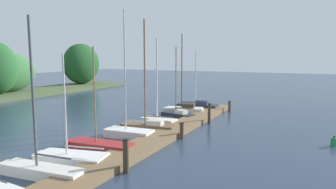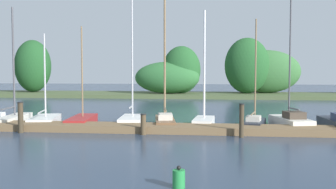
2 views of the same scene
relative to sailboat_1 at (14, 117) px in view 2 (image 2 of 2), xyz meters
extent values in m
cube|color=brown|center=(7.82, -1.95, -0.20)|extent=(24.52, 1.80, 0.35)
cube|color=#4C5B38|center=(7.82, 24.36, -0.17)|extent=(56.45, 8.00, 0.40)
ellipsoid|color=#235628|center=(15.37, 25.07, 3.25)|extent=(5.15, 3.95, 6.44)
ellipsoid|color=#235628|center=(7.80, 24.41, 2.77)|extent=(4.44, 3.54, 5.50)
ellipsoid|color=#2D6633|center=(6.19, 23.76, 1.86)|extent=(7.49, 3.66, 3.66)
ellipsoid|color=#1E4C23|center=(-10.62, 24.97, 3.22)|extent=(4.39, 4.32, 6.39)
ellipsoid|color=#386B38|center=(17.71, 26.07, 2.56)|extent=(7.92, 3.47, 5.06)
cube|color=silver|center=(0.02, -0.18, -0.13)|extent=(1.29, 3.97, 0.49)
cube|color=silver|center=(-0.15, 1.57, -0.15)|extent=(0.60, 1.02, 0.41)
cylinder|color=#4C4C51|center=(-0.01, 0.11, 3.25)|extent=(0.11, 0.11, 6.27)
cylinder|color=#4C4C51|center=(0.07, -0.74, 0.62)|extent=(0.27, 1.90, 0.09)
cube|color=white|center=(1.88, -0.02, -0.15)|extent=(2.06, 3.60, 0.45)
cube|color=white|center=(1.55, 1.47, -0.17)|extent=(0.91, 0.99, 0.38)
cylinder|color=#B7B7BC|center=(1.83, 0.22, 2.46)|extent=(0.10, 0.10, 4.78)
cylinder|color=#B7B7BC|center=(2.03, -0.67, 0.45)|extent=(0.51, 2.01, 0.07)
cube|color=maroon|center=(4.06, 0.02, -0.14)|extent=(1.51, 3.79, 0.46)
cube|color=maroon|center=(3.89, 1.67, -0.17)|extent=(0.72, 0.98, 0.39)
cylinder|color=#7F6647|center=(4.03, 0.29, 2.67)|extent=(0.09, 0.09, 5.16)
cube|color=white|center=(6.99, 0.10, -0.12)|extent=(1.51, 3.10, 0.50)
cube|color=white|center=(6.87, 1.44, -0.15)|extent=(0.75, 0.81, 0.43)
cylinder|color=#B7B7BC|center=(6.97, 0.32, 3.84)|extent=(0.09, 0.09, 7.41)
cylinder|color=#B7B7BC|center=(7.02, -0.28, 0.72)|extent=(0.20, 1.34, 0.09)
cube|color=brown|center=(8.90, -0.24, -0.14)|extent=(1.55, 3.67, 0.47)
cube|color=brown|center=(8.65, 1.34, -0.16)|extent=(0.69, 0.97, 0.40)
cube|color=beige|center=(8.96, -0.68, 0.26)|extent=(0.91, 1.17, 0.31)
cylinder|color=#7F6647|center=(8.85, 0.03, 3.63)|extent=(0.12, 0.12, 7.06)
cylinder|color=#7F6647|center=(9.00, -0.89, 0.67)|extent=(0.40, 2.06, 0.08)
cube|color=white|center=(11.02, 0.08, -0.14)|extent=(1.21, 2.75, 0.48)
cube|color=white|center=(11.11, 1.28, -0.16)|extent=(0.60, 0.71, 0.40)
cylinder|color=silver|center=(11.03, 0.28, 3.07)|extent=(0.11, 0.11, 5.94)
cube|color=#232833|center=(13.74, -0.21, -0.16)|extent=(1.56, 3.00, 0.43)
cube|color=#232833|center=(14.03, 1.04, -0.18)|extent=(0.67, 0.81, 0.37)
cube|color=beige|center=(13.66, -0.56, 0.20)|extent=(0.88, 0.99, 0.28)
cylinder|color=#7F6647|center=(13.79, 0.00, 2.77)|extent=(0.08, 0.08, 5.43)
cylinder|color=#7F6647|center=(13.63, -0.70, 0.49)|extent=(0.43, 1.56, 0.08)
cube|color=silver|center=(15.69, 0.06, -0.09)|extent=(1.98, 3.47, 0.57)
cube|color=silver|center=(15.34, 1.49, -0.12)|extent=(0.86, 0.96, 0.49)
cube|color=#3D3328|center=(15.79, -0.34, 0.39)|extent=(1.13, 1.18, 0.37)
cylinder|color=#4C4C51|center=(15.63, 0.30, 3.41)|extent=(0.09, 0.09, 6.43)
cylinder|color=#4C4C51|center=(15.77, -0.26, 0.71)|extent=(0.38, 1.25, 0.08)
cube|color=#232833|center=(18.07, 1.35, -0.12)|extent=(0.81, 0.96, 0.47)
cylinder|color=#3D3323|center=(1.98, -3.09, 0.38)|extent=(0.26, 0.26, 1.51)
cylinder|color=black|center=(1.98, -3.09, 1.16)|extent=(0.30, 0.30, 0.04)
cylinder|color=#4C3D28|center=(8.18, -3.01, 0.12)|extent=(0.26, 0.26, 0.98)
cylinder|color=black|center=(8.18, -3.01, 0.62)|extent=(0.30, 0.30, 0.04)
cylinder|color=#3D3323|center=(12.86, -3.21, 0.39)|extent=(0.22, 0.22, 1.53)
cylinder|color=black|center=(12.86, -3.21, 1.18)|extent=(0.25, 0.25, 0.04)
cylinder|color=#23843D|center=(10.65, -11.44, -0.13)|extent=(0.34, 0.34, 0.49)
sphere|color=black|center=(10.65, -11.44, 0.17)|extent=(0.12, 0.12, 0.12)
camera|label=1|loc=(-8.58, -10.41, 4.75)|focal=32.26mm
camera|label=2|loc=(11.56, -21.83, 2.78)|focal=42.51mm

